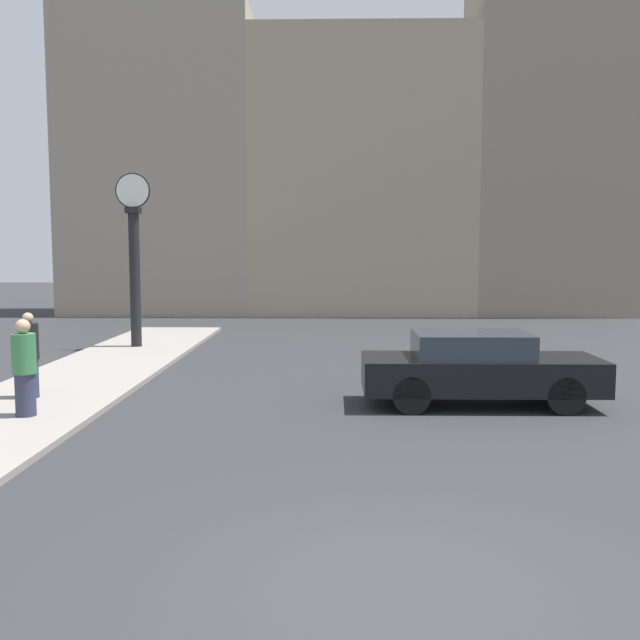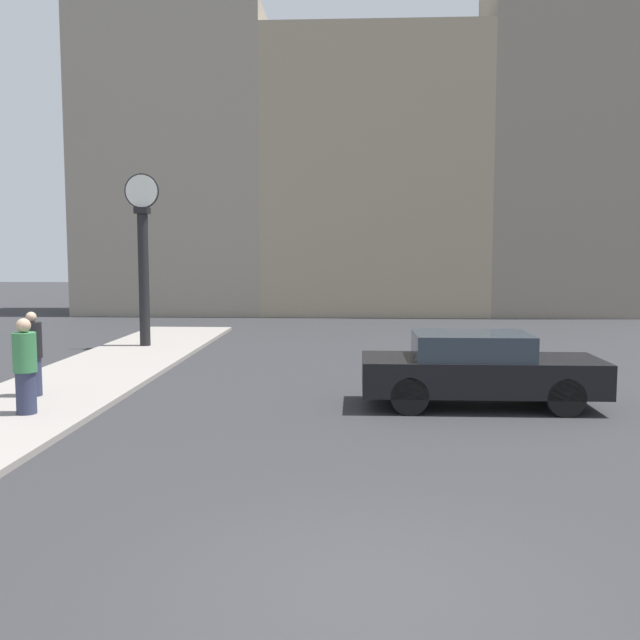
{
  "view_description": "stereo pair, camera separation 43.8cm",
  "coord_description": "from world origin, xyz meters",
  "px_view_note": "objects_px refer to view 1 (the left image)",
  "views": [
    {
      "loc": [
        -0.51,
        -6.15,
        3.04
      ],
      "look_at": [
        -0.79,
        8.08,
        1.63
      ],
      "focal_mm": 40.0,
      "sensor_mm": 36.0,
      "label": 1
    },
    {
      "loc": [
        -0.07,
        -6.14,
        3.04
      ],
      "look_at": [
        -0.79,
        8.08,
        1.63
      ],
      "focal_mm": 40.0,
      "sensor_mm": 36.0,
      "label": 2
    }
  ],
  "objects_px": {
    "sedan_car": "(478,368)",
    "street_clock": "(134,260)",
    "pedestrian_green_hoodie": "(24,368)",
    "pedestrian_black_jacket": "(29,356)"
  },
  "relations": [
    {
      "from": "pedestrian_green_hoodie",
      "to": "street_clock",
      "type": "bearing_deg",
      "value": 93.6
    },
    {
      "from": "pedestrian_green_hoodie",
      "to": "pedestrian_black_jacket",
      "type": "height_order",
      "value": "pedestrian_green_hoodie"
    },
    {
      "from": "sedan_car",
      "to": "street_clock",
      "type": "relative_size",
      "value": 0.88
    },
    {
      "from": "street_clock",
      "to": "pedestrian_black_jacket",
      "type": "distance_m",
      "value": 7.79
    },
    {
      "from": "street_clock",
      "to": "pedestrian_black_jacket",
      "type": "xyz_separation_m",
      "value": [
        -0.01,
        -7.58,
        -1.78
      ]
    },
    {
      "from": "sedan_car",
      "to": "pedestrian_green_hoodie",
      "type": "bearing_deg",
      "value": -169.71
    },
    {
      "from": "sedan_car",
      "to": "street_clock",
      "type": "distance_m",
      "value": 11.84
    },
    {
      "from": "sedan_car",
      "to": "pedestrian_black_jacket",
      "type": "bearing_deg",
      "value": 179.66
    },
    {
      "from": "street_clock",
      "to": "sedan_car",
      "type": "bearing_deg",
      "value": -40.83
    },
    {
      "from": "sedan_car",
      "to": "pedestrian_black_jacket",
      "type": "distance_m",
      "value": 8.85
    }
  ]
}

